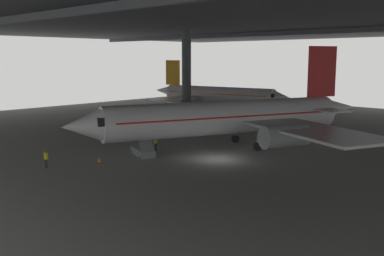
% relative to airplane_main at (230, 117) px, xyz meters
% --- Properties ---
extents(ground_plane, '(110.00, 110.00, 0.00)m').
position_rel_airplane_main_xyz_m(ground_plane, '(2.58, -5.14, -3.37)').
color(ground_plane, gray).
extents(hangar_structure, '(121.00, 99.00, 15.15)m').
position_rel_airplane_main_xyz_m(hangar_structure, '(2.53, 8.60, 11.16)').
color(hangar_structure, '#4C4F54').
rests_on(hangar_structure, ground_plane).
extents(airplane_main, '(33.40, 33.44, 11.03)m').
position_rel_airplane_main_xyz_m(airplane_main, '(0.00, 0.00, 0.00)').
color(airplane_main, white).
rests_on(airplane_main, ground_plane).
extents(boarding_stairs, '(4.33, 2.88, 4.57)m').
position_rel_airplane_main_xyz_m(boarding_stairs, '(-4.28, -8.75, -2.65)').
color(boarding_stairs, slate).
rests_on(boarding_stairs, ground_plane).
extents(crew_worker_near_nose, '(0.55, 0.23, 1.60)m').
position_rel_airplane_main_xyz_m(crew_worker_near_nose, '(-6.30, -18.21, -2.46)').
color(crew_worker_near_nose, '#232838').
rests_on(crew_worker_near_nose, ground_plane).
extents(crew_worker_by_stairs, '(0.53, 0.32, 1.73)m').
position_rel_airplane_main_xyz_m(crew_worker_by_stairs, '(-4.62, -6.68, -2.37)').
color(crew_worker_by_stairs, '#232838').
rests_on(crew_worker_by_stairs, ground_plane).
extents(airplane_distant, '(28.16, 27.51, 9.21)m').
position_rel_airplane_main_xyz_m(airplane_distant, '(-23.22, 24.84, -0.34)').
color(airplane_distant, white).
rests_on(airplane_distant, ground_plane).
extents(traffic_cone_orange, '(0.36, 0.36, 0.60)m').
position_rel_airplane_main_xyz_m(traffic_cone_orange, '(-4.55, -13.80, -3.08)').
color(traffic_cone_orange, black).
rests_on(traffic_cone_orange, ground_plane).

